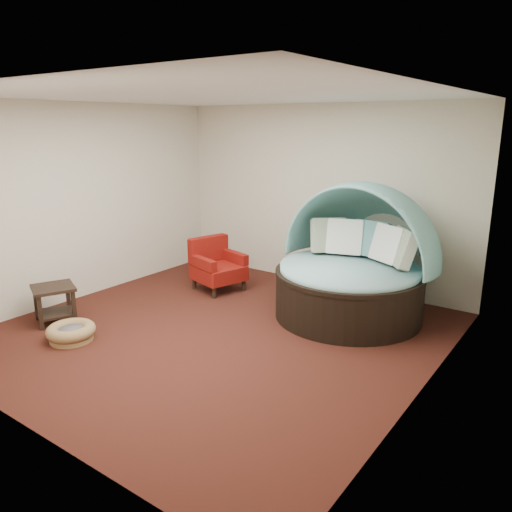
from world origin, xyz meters
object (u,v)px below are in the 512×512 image
Objects in this scene: red_armchair at (217,266)px; side_table at (54,299)px; canopy_daybed at (355,255)px; pet_basket at (71,332)px.

red_armchair is 2.40m from side_table.
canopy_daybed reaches higher than side_table.
canopy_daybed is 3.95m from side_table.
canopy_daybed is 3.31× the size of side_table.
canopy_daybed is at bearing 39.58° from side_table.
pet_basket is 0.68× the size of red_armchair.
red_armchair is at bearing 85.87° from pet_basket.
side_table reaches higher than pet_basket.
canopy_daybed is 2.23m from red_armchair.
side_table is (-0.85, -2.24, -0.06)m from red_armchair.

